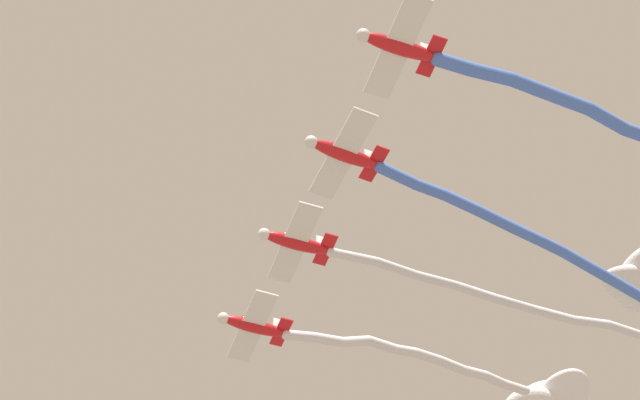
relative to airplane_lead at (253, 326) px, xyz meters
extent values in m
ellipsoid|color=red|center=(-0.06, -0.11, -0.01)|extent=(3.50, 4.83, 1.03)
sphere|color=white|center=(1.19, 1.94, -0.01)|extent=(1.20, 1.20, 0.87)
ellipsoid|color=black|center=(0.26, 0.43, 0.37)|extent=(1.24, 1.43, 0.55)
cube|color=white|center=(0.02, 0.04, -0.15)|extent=(7.14, 5.27, 0.14)
cube|color=red|center=(-1.17, -1.91, 0.08)|extent=(2.94, 2.31, 0.11)
cube|color=white|center=(-1.11, -1.82, 0.62)|extent=(0.71, 1.05, 1.42)
cylinder|color=white|center=(-2.03, -3.07, 0.03)|extent=(2.02, 2.12, 1.06)
cylinder|color=white|center=(-3.24, -4.95, 0.34)|extent=(2.03, 2.51, 1.40)
cylinder|color=white|center=(-4.40, -6.85, 0.91)|extent=(2.13, 2.18, 1.69)
cylinder|color=white|center=(-5.53, -8.74, 1.29)|extent=(1.75, 2.44, 0.85)
cylinder|color=white|center=(-6.40, -10.66, 1.56)|extent=(1.74, 2.09, 1.53)
cylinder|color=white|center=(-7.14, -12.73, 2.04)|extent=(1.79, 2.68, 1.51)
cylinder|color=white|center=(-7.88, -15.00, 2.35)|extent=(1.60, 2.38, 1.08)
cylinder|color=white|center=(-8.63, -17.07, 2.64)|extent=(1.78, 2.33, 1.43)
cylinder|color=white|center=(-9.23, -19.15, 3.04)|extent=(1.50, 2.35, 1.49)
cylinder|color=white|center=(-9.80, -21.41, 3.49)|extent=(1.76, 2.64, 1.54)
sphere|color=white|center=(-1.37, -2.25, -0.07)|extent=(0.78, 0.78, 0.78)
sphere|color=white|center=(-2.68, -3.88, 0.13)|extent=(0.78, 0.78, 0.78)
sphere|color=white|center=(-3.79, -6.01, 0.55)|extent=(0.78, 0.78, 0.78)
sphere|color=white|center=(-5.02, -7.69, 1.27)|extent=(0.78, 0.78, 0.78)
sphere|color=white|center=(-6.04, -9.79, 1.32)|extent=(0.78, 0.78, 0.78)
sphere|color=white|center=(-6.76, -11.53, 1.81)|extent=(0.78, 0.78, 0.78)
sphere|color=white|center=(-7.52, -13.94, 2.28)|extent=(0.78, 0.78, 0.78)
sphere|color=white|center=(-8.23, -16.06, 2.43)|extent=(0.78, 0.78, 0.78)
sphere|color=white|center=(-9.03, -18.08, 2.84)|extent=(0.78, 0.78, 0.78)
sphere|color=white|center=(-9.44, -20.22, 3.25)|extent=(0.78, 0.78, 0.78)
sphere|color=white|center=(-10.15, -22.60, 3.73)|extent=(0.78, 0.78, 0.78)
ellipsoid|color=red|center=(-7.51, 3.96, 0.29)|extent=(3.55, 4.81, 1.03)
sphere|color=white|center=(-6.23, 5.99, 0.29)|extent=(1.21, 1.21, 0.87)
ellipsoid|color=black|center=(-7.18, 4.49, 0.67)|extent=(1.25, 1.43, 0.55)
cube|color=white|center=(-7.42, 4.10, 0.15)|extent=(7.11, 5.34, 0.14)
cube|color=red|center=(-8.63, 2.17, 0.38)|extent=(2.93, 2.33, 0.11)
cube|color=white|center=(-8.58, 2.26, 0.92)|extent=(0.72, 1.04, 1.42)
cylinder|color=white|center=(-9.84, 0.46, 0.23)|extent=(2.54, 3.14, 0.69)
cylinder|color=white|center=(-11.50, -2.37, 0.32)|extent=(2.04, 3.21, 0.95)
cylinder|color=white|center=(-12.94, -5.30, 0.57)|extent=(2.27, 3.26, 1.10)
cylinder|color=white|center=(-14.53, -8.05, 0.59)|extent=(2.31, 2.94, 1.05)
cylinder|color=white|center=(-16.07, -10.77, 0.57)|extent=(2.16, 3.18, 1.01)
cylinder|color=white|center=(-17.76, -13.52, 0.54)|extent=(2.56, 3.02, 1.05)
cylinder|color=white|center=(-19.54, -16.02, 0.57)|extent=(2.34, 2.77, 1.15)
cylinder|color=white|center=(-21.02, -18.40, 0.73)|extent=(1.94, 2.72, 0.75)
sphere|color=white|center=(-8.85, 1.83, 0.23)|extent=(0.68, 0.68, 0.68)
sphere|color=white|center=(-10.84, -0.91, 0.23)|extent=(0.68, 0.68, 0.68)
sphere|color=white|center=(-12.17, -3.83, 0.42)|extent=(0.68, 0.68, 0.68)
sphere|color=white|center=(-13.71, -6.77, 0.73)|extent=(0.68, 0.68, 0.68)
sphere|color=white|center=(-15.34, -9.34, 0.44)|extent=(0.68, 0.68, 0.68)
sphere|color=white|center=(-16.80, -12.21, 0.69)|extent=(0.68, 0.68, 0.68)
sphere|color=white|center=(-18.71, -14.83, 0.39)|extent=(0.68, 0.68, 0.68)
sphere|color=white|center=(-20.36, -17.21, 0.75)|extent=(0.68, 0.68, 0.68)
sphere|color=white|center=(-21.68, -19.60, 0.71)|extent=(0.68, 0.68, 0.68)
ellipsoid|color=red|center=(-14.96, 8.03, -0.01)|extent=(3.24, 4.93, 1.03)
sphere|color=white|center=(-13.85, 10.15, -0.01)|extent=(1.18, 1.18, 0.87)
ellipsoid|color=black|center=(-14.67, 8.58, 0.37)|extent=(1.19, 1.43, 0.55)
cube|color=white|center=(-14.88, 8.18, -0.15)|extent=(7.28, 4.90, 0.14)
cube|color=red|center=(-15.93, 6.15, 0.08)|extent=(2.98, 2.17, 0.11)
cube|color=white|center=(-15.89, 6.24, 0.62)|extent=(0.65, 1.08, 1.42)
cylinder|color=#4C75DB|center=(-16.64, 4.49, -0.09)|extent=(1.80, 2.90, 0.85)
cylinder|color=#4C75DB|center=(-17.65, 2.13, -0.06)|extent=(1.77, 2.45, 0.96)
cylinder|color=#4C75DB|center=(-18.66, 0.04, -0.17)|extent=(1.94, 2.42, 1.29)
cylinder|color=#4C75DB|center=(-19.75, -2.29, -0.48)|extent=(2.02, 2.93, 1.21)
cylinder|color=#4C75DB|center=(-20.77, -4.68, -0.66)|extent=(1.70, 2.49, 0.93)
cylinder|color=#4C75DB|center=(-21.56, -6.80, -0.63)|extent=(1.56, 2.30, 1.08)
cylinder|color=#4C75DB|center=(-22.32, -8.88, -0.75)|extent=(1.83, 2.42, 1.40)
cylinder|color=#4C75DB|center=(-23.16, -11.18, -1.01)|extent=(1.66, 2.75, 0.99)
cylinder|color=#4C75DB|center=(-24.00, -13.50, -1.26)|extent=(1.84, 2.45, 1.41)
sphere|color=#4C75DB|center=(-16.12, 5.80, -0.07)|extent=(0.78, 0.78, 0.78)
sphere|color=#4C75DB|center=(-17.16, 3.19, -0.11)|extent=(0.78, 0.78, 0.78)
sphere|color=#4C75DB|center=(-18.14, 1.07, 0.00)|extent=(0.78, 0.78, 0.78)
sphere|color=#4C75DB|center=(-19.18, -0.98, -0.34)|extent=(0.78, 0.78, 0.78)
sphere|color=#4C75DB|center=(-20.32, -3.59, -0.62)|extent=(0.78, 0.78, 0.78)
sphere|color=#4C75DB|center=(-21.23, -5.78, -0.71)|extent=(0.78, 0.78, 0.78)
sphere|color=#4C75DB|center=(-21.89, -7.83, -0.56)|extent=(0.78, 0.78, 0.78)
sphere|color=#4C75DB|center=(-22.75, -9.93, -0.95)|extent=(0.78, 0.78, 0.78)
sphere|color=#4C75DB|center=(-23.56, -12.44, -1.06)|extent=(0.78, 0.78, 0.78)
ellipsoid|color=red|center=(-22.40, 12.09, 0.29)|extent=(3.52, 4.82, 1.03)
sphere|color=white|center=(-21.14, 14.13, 0.29)|extent=(1.20, 1.20, 0.87)
ellipsoid|color=black|center=(-22.07, 12.63, 0.67)|extent=(1.24, 1.43, 0.55)
cube|color=white|center=(-22.31, 12.24, 0.15)|extent=(7.12, 5.31, 0.14)
cube|color=red|center=(-23.51, 10.30, 0.38)|extent=(2.94, 2.32, 0.11)
cube|color=white|center=(-23.46, 10.38, 0.92)|extent=(0.72, 1.04, 1.42)
cylinder|color=#4C75DB|center=(-24.28, 8.88, 0.44)|extent=(2.18, 2.59, 1.57)
cylinder|color=#4C75DB|center=(-25.57, 6.58, 0.86)|extent=(2.47, 2.93, 1.51)
cylinder|color=#4C75DB|center=(-26.99, 3.99, 1.15)|extent=(2.28, 3.14, 1.17)
cylinder|color=#4C75DB|center=(-28.30, 1.40, 1.29)|extent=(2.15, 2.87, 1.08)
cylinder|color=#4C75DB|center=(-29.45, -1.24, 1.33)|extent=(1.92, 3.16, 0.96)
sphere|color=#4C75DB|center=(-23.73, 9.95, 0.23)|extent=(0.92, 0.92, 0.92)
sphere|color=#4C75DB|center=(-24.83, 7.80, 0.65)|extent=(0.92, 0.92, 0.92)
sphere|color=#4C75DB|center=(-26.31, 5.35, 1.07)|extent=(0.92, 0.92, 0.92)
sphere|color=#4C75DB|center=(-27.67, 2.63, 1.23)|extent=(0.92, 0.92, 0.92)
sphere|color=#4C75DB|center=(-28.94, 0.18, 1.34)|extent=(0.92, 0.92, 0.92)
sphere|color=#4C75DB|center=(-29.97, -2.66, 1.31)|extent=(0.92, 0.92, 0.92)
camera|label=1|loc=(-39.66, 41.31, -57.96)|focal=61.25mm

